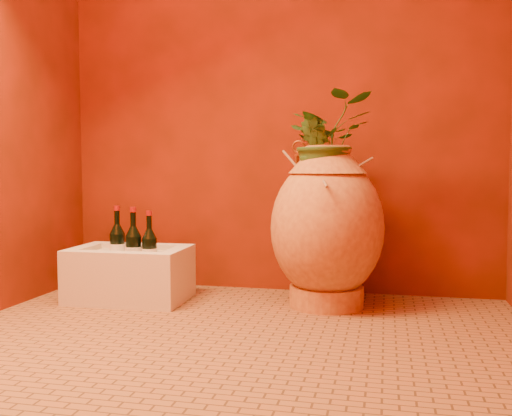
% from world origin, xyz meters
% --- Properties ---
extents(floor, '(2.50, 2.50, 0.00)m').
position_xyz_m(floor, '(0.00, 0.00, 0.00)').
color(floor, brown).
rests_on(floor, ground).
extents(wall_back, '(2.50, 0.02, 2.50)m').
position_xyz_m(wall_back, '(0.00, 1.00, 1.25)').
color(wall_back, '#4F1B04').
rests_on(wall_back, ground).
extents(amphora, '(0.64, 0.64, 0.82)m').
position_xyz_m(amphora, '(0.32, 0.65, 0.41)').
color(amphora, '#C78938').
rests_on(amphora, floor).
extents(stone_basin, '(0.62, 0.43, 0.28)m').
position_xyz_m(stone_basin, '(-0.72, 0.56, 0.14)').
color(stone_basin, beige).
rests_on(stone_basin, floor).
extents(wine_bottle_a, '(0.09, 0.09, 0.35)m').
position_xyz_m(wine_bottle_a, '(-0.81, 0.60, 0.28)').
color(wine_bottle_a, black).
rests_on(wine_bottle_a, stone_basin).
extents(wine_bottle_b, '(0.08, 0.08, 0.33)m').
position_xyz_m(wine_bottle_b, '(-0.59, 0.52, 0.27)').
color(wine_bottle_b, black).
rests_on(wine_bottle_b, stone_basin).
extents(wine_bottle_c, '(0.09, 0.09, 0.35)m').
position_xyz_m(wine_bottle_c, '(-0.67, 0.50, 0.28)').
color(wine_bottle_c, black).
rests_on(wine_bottle_c, stone_basin).
extents(wall_tap, '(0.07, 0.16, 0.17)m').
position_xyz_m(wall_tap, '(0.13, 0.91, 0.79)').
color(wall_tap, '#9C5F24').
rests_on(wall_tap, wall_back).
extents(plant_main, '(0.55, 0.52, 0.47)m').
position_xyz_m(plant_main, '(0.32, 0.67, 0.85)').
color(plant_main, '#274E1B').
rests_on(plant_main, amphora).
extents(plant_side, '(0.22, 0.23, 0.33)m').
position_xyz_m(plant_side, '(0.27, 0.60, 0.79)').
color(plant_side, '#274E1B').
rests_on(plant_side, amphora).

